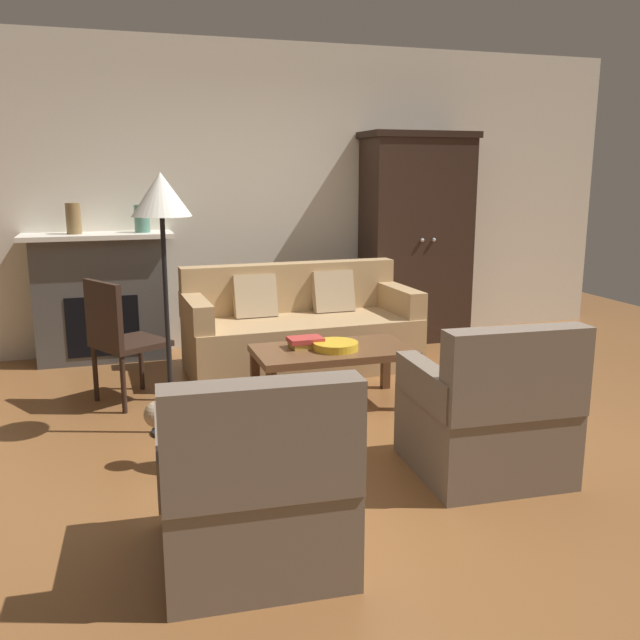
# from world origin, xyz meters

# --- Properties ---
(ground_plane) EXTENTS (9.60, 9.60, 0.00)m
(ground_plane) POSITION_xyz_m (0.00, 0.00, 0.00)
(ground_plane) COLOR brown
(back_wall) EXTENTS (7.20, 0.10, 2.80)m
(back_wall) POSITION_xyz_m (0.00, 2.55, 1.40)
(back_wall) COLOR silver
(back_wall) RESTS_ON ground
(fireplace) EXTENTS (1.26, 0.48, 1.12)m
(fireplace) POSITION_xyz_m (-1.55, 2.30, 0.57)
(fireplace) COLOR #4C4947
(fireplace) RESTS_ON ground
(armoire) EXTENTS (1.06, 0.57, 2.00)m
(armoire) POSITION_xyz_m (1.40, 2.22, 1.01)
(armoire) COLOR black
(armoire) RESTS_ON ground
(couch) EXTENTS (1.95, 0.91, 0.86)m
(couch) POSITION_xyz_m (0.04, 1.56, 0.32)
(couch) COLOR tan
(couch) RESTS_ON ground
(coffee_table) EXTENTS (1.10, 0.60, 0.42)m
(coffee_table) POSITION_xyz_m (0.00, 0.54, 0.37)
(coffee_table) COLOR brown
(coffee_table) RESTS_ON ground
(fruit_bowl) EXTENTS (0.32, 0.32, 0.05)m
(fruit_bowl) POSITION_xyz_m (0.01, 0.50, 0.45)
(fruit_bowl) COLOR gold
(fruit_bowl) RESTS_ON coffee_table
(book_stack) EXTENTS (0.26, 0.19, 0.07)m
(book_stack) POSITION_xyz_m (-0.17, 0.62, 0.46)
(book_stack) COLOR gold
(book_stack) RESTS_ON coffee_table
(mantel_vase_bronze) EXTENTS (0.12, 0.12, 0.26)m
(mantel_vase_bronze) POSITION_xyz_m (-1.73, 2.28, 1.25)
(mantel_vase_bronze) COLOR olive
(mantel_vase_bronze) RESTS_ON fireplace
(mantel_vase_jade) EXTENTS (0.13, 0.13, 0.24)m
(mantel_vase_jade) POSITION_xyz_m (-1.17, 2.28, 1.24)
(mantel_vase_jade) COLOR slate
(mantel_vase_jade) RESTS_ON fireplace
(armchair_near_left) EXTENTS (0.82, 0.81, 0.88)m
(armchair_near_left) POSITION_xyz_m (-0.94, -1.28, 0.32)
(armchair_near_left) COLOR #756656
(armchair_near_left) RESTS_ON ground
(armchair_near_right) EXTENTS (0.82, 0.81, 0.88)m
(armchair_near_right) POSITION_xyz_m (0.45, -0.79, 0.32)
(armchair_near_right) COLOR #756656
(armchair_near_right) RESTS_ON ground
(side_chair_wooden) EXTENTS (0.60, 0.60, 0.90)m
(side_chair_wooden) POSITION_xyz_m (-1.43, 1.02, 0.51)
(side_chair_wooden) COLOR black
(side_chair_wooden) RESTS_ON ground
(floor_lamp) EXTENTS (0.36, 0.36, 1.63)m
(floor_lamp) POSITION_xyz_m (-1.15, 0.34, 1.41)
(floor_lamp) COLOR black
(floor_lamp) RESTS_ON ground
(dog) EXTENTS (0.53, 0.35, 0.39)m
(dog) POSITION_xyz_m (-1.07, -0.25, 0.25)
(dog) COLOR tan
(dog) RESTS_ON ground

